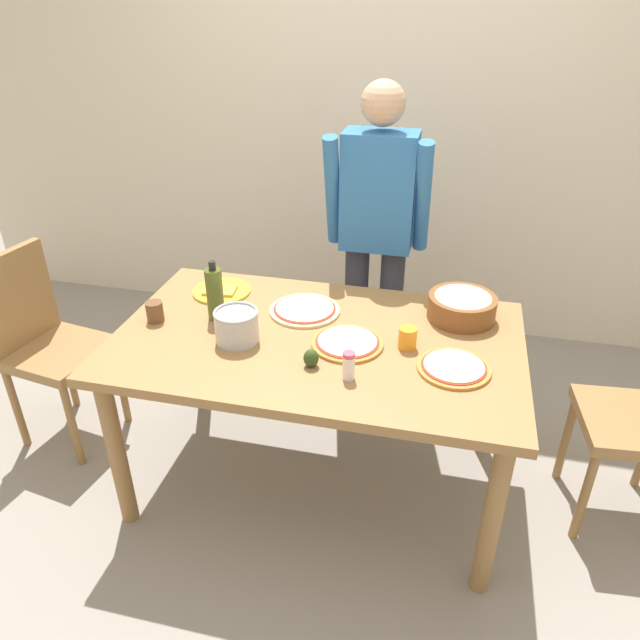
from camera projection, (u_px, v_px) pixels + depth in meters
ground at (317, 479)px, 2.72m from camera, size 8.00×8.00×0.00m
wall_back at (382, 117)px, 3.42m from camera, size 5.60×0.10×2.60m
dining_table at (317, 356)px, 2.38m from camera, size 1.60×0.96×0.76m
person_cook at (377, 229)px, 2.87m from camera, size 0.49×0.25×1.62m
chair_wooden_left at (44, 338)px, 2.76m from camera, size 0.46×0.46×0.95m
pizza_raw_on_board at (305, 310)px, 2.52m from camera, size 0.30×0.30×0.02m
pizza_cooked_on_tray at (454, 367)px, 2.14m from camera, size 0.27×0.27×0.02m
pizza_second_cooked at (347, 343)px, 2.29m from camera, size 0.28×0.28×0.02m
plate_with_slice at (221, 291)px, 2.67m from camera, size 0.26×0.26×0.02m
popcorn_bowl at (462, 305)px, 2.44m from camera, size 0.28×0.28×0.11m
olive_oil_bottle at (215, 293)px, 2.42m from camera, size 0.07×0.07×0.26m
steel_pot at (237, 326)px, 2.29m from camera, size 0.17×0.17×0.13m
cup_orange at (407, 338)px, 2.25m from camera, size 0.07×0.07×0.08m
cup_small_brown at (155, 312)px, 2.43m from camera, size 0.07×0.07×0.08m
salt_shaker at (349, 366)px, 2.07m from camera, size 0.04×0.04×0.11m
avocado at (311, 358)px, 2.15m from camera, size 0.06×0.06×0.07m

